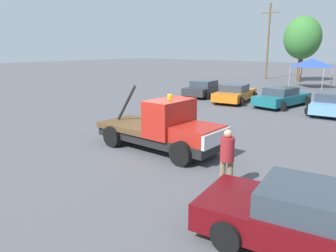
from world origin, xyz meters
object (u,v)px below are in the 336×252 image
(canopy_tent_blue, at_px, (312,63))
(utility_pole, at_px, (268,40))
(foreground_car, at_px, (328,224))
(tree_left, at_px, (303,38))
(parked_car_charcoal, at_px, (205,89))
(parked_car_skyblue, at_px, (331,104))
(person_near_truck, at_px, (227,155))
(traffic_cone, at_px, (205,133))
(tow_truck, at_px, (165,129))
(parked_car_teal, at_px, (282,97))
(parked_car_orange, at_px, (235,93))

(canopy_tent_blue, xyz_separation_m, utility_pole, (-7.43, 6.09, 2.39))
(foreground_car, bearing_deg, tree_left, 100.45)
(parked_car_charcoal, height_order, parked_car_skyblue, same)
(person_near_truck, distance_m, traffic_cone, 5.51)
(parked_car_skyblue, distance_m, traffic_cone, 10.01)
(tow_truck, distance_m, foreground_car, 7.44)
(person_near_truck, xyz_separation_m, canopy_tent_blue, (-6.00, 26.86, 1.47))
(traffic_cone, xyz_separation_m, utility_pole, (-9.91, 28.77, 4.65))
(parked_car_teal, bearing_deg, canopy_tent_blue, 17.59)
(foreground_car, height_order, canopy_tent_blue, canopy_tent_blue)
(parked_car_orange, distance_m, canopy_tent_blue, 13.00)
(parked_car_charcoal, distance_m, tree_left, 18.04)
(traffic_cone, bearing_deg, tree_left, 101.04)
(person_near_truck, distance_m, parked_car_orange, 15.96)
(tow_truck, xyz_separation_m, foreground_car, (6.81, -2.99, -0.25))
(parked_car_skyblue, height_order, utility_pole, utility_pole)
(foreground_car, xyz_separation_m, person_near_truck, (-3.09, 1.40, 0.39))
(parked_car_charcoal, bearing_deg, person_near_truck, -151.17)
(tow_truck, height_order, parked_car_skyblue, tow_truck)
(tow_truck, height_order, tree_left, tree_left)
(tow_truck, xyz_separation_m, parked_car_teal, (-0.34, 12.82, -0.25))
(utility_pole, bearing_deg, parked_car_orange, -72.57)
(parked_car_charcoal, bearing_deg, utility_pole, 1.19)
(foreground_car, distance_m, parked_car_teal, 17.35)
(tow_truck, distance_m, utility_pole, 33.06)
(canopy_tent_blue, relative_size, utility_pole, 0.35)
(tow_truck, relative_size, foreground_car, 0.98)
(parked_car_charcoal, height_order, parked_car_teal, same)
(tow_truck, bearing_deg, parked_car_skyblue, 75.37)
(utility_pole, bearing_deg, foreground_car, -64.32)
(utility_pole, bearing_deg, parked_car_charcoal, -81.84)
(parked_car_teal, height_order, tree_left, tree_left)
(canopy_tent_blue, distance_m, utility_pole, 9.90)
(foreground_car, bearing_deg, parked_car_teal, 105.05)
(person_near_truck, relative_size, parked_car_skyblue, 0.39)
(parked_car_charcoal, bearing_deg, parked_car_orange, -113.13)
(canopy_tent_blue, xyz_separation_m, tree_left, (-3.03, 5.59, 2.54))
(utility_pole, bearing_deg, parked_car_teal, -63.17)
(foreground_car, bearing_deg, parked_car_orange, 115.13)
(parked_car_teal, relative_size, canopy_tent_blue, 1.52)
(canopy_tent_blue, height_order, tree_left, tree_left)
(parked_car_teal, bearing_deg, tow_truck, -169.80)
(tow_truck, height_order, parked_car_charcoal, tow_truck)
(parked_car_orange, xyz_separation_m, parked_car_skyblue, (6.80, -0.31, -0.00))
(parked_car_charcoal, xyz_separation_m, parked_car_skyblue, (10.16, -1.28, -0.00))
(tow_truck, relative_size, person_near_truck, 3.01)
(tow_truck, bearing_deg, parked_car_orange, 106.17)
(foreground_car, xyz_separation_m, parked_car_charcoal, (-13.95, 16.45, -0.00))
(tow_truck, bearing_deg, parked_car_charcoal, 117.26)
(foreground_car, bearing_deg, utility_pole, 106.43)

